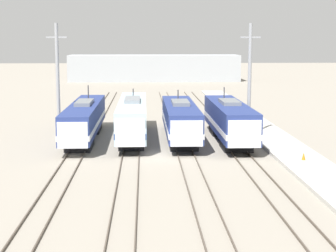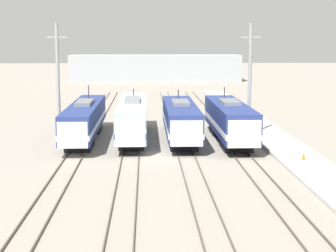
# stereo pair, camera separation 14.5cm
# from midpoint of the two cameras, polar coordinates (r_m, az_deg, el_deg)

# --- Properties ---
(ground_plane) EXTENTS (400.00, 400.00, 0.00)m
(ground_plane) POSITION_cam_midpoint_polar(r_m,az_deg,el_deg) (48.79, -1.07, -3.07)
(ground_plane) COLOR gray
(rail_pair_far_left) EXTENTS (1.51, 120.00, 0.15)m
(rail_pair_far_left) POSITION_cam_midpoint_polar(r_m,az_deg,el_deg) (49.15, -9.54, -3.02)
(rail_pair_far_left) COLOR #4C4238
(rail_pair_far_left) RESTS_ON ground_plane
(rail_pair_center_left) EXTENTS (1.51, 120.00, 0.15)m
(rail_pair_center_left) POSITION_cam_midpoint_polar(r_m,az_deg,el_deg) (48.78, -3.91, -3.00)
(rail_pair_center_left) COLOR #4C4238
(rail_pair_center_left) RESTS_ON ground_plane
(rail_pair_center_right) EXTENTS (1.51, 120.00, 0.15)m
(rail_pair_center_right) POSITION_cam_midpoint_polar(r_m,az_deg,el_deg) (48.89, 1.76, -2.96)
(rail_pair_center_right) COLOR #4C4238
(rail_pair_center_right) RESTS_ON ground_plane
(rail_pair_far_right) EXTENTS (1.51, 120.00, 0.15)m
(rail_pair_far_right) POSITION_cam_midpoint_polar(r_m,az_deg,el_deg) (49.47, 7.35, -2.89)
(rail_pair_far_right) COLOR #4C4238
(rail_pair_far_right) RESTS_ON ground_plane
(locomotive_far_left) EXTENTS (2.82, 19.56, 5.17)m
(locomotive_far_left) POSITION_cam_midpoint_polar(r_m,az_deg,el_deg) (56.71, -8.60, 0.58)
(locomotive_far_left) COLOR black
(locomotive_far_left) RESTS_ON ground_plane
(locomotive_center_left) EXTENTS (2.81, 20.12, 4.69)m
(locomotive_center_left) POSITION_cam_midpoint_polar(r_m,az_deg,el_deg) (57.15, -3.71, 0.82)
(locomotive_center_left) COLOR #232326
(locomotive_center_left) RESTS_ON ground_plane
(locomotive_center_right) EXTENTS (3.08, 17.38, 4.73)m
(locomotive_center_right) POSITION_cam_midpoint_polar(r_m,az_deg,el_deg) (55.98, 1.21, 0.58)
(locomotive_center_right) COLOR black
(locomotive_center_right) RESTS_ON ground_plane
(locomotive_far_right) EXTENTS (3.12, 17.36, 5.07)m
(locomotive_far_right) POSITION_cam_midpoint_polar(r_m,az_deg,el_deg) (55.53, 6.24, 0.53)
(locomotive_far_right) COLOR black
(locomotive_far_right) RESTS_ON ground_plane
(catenary_tower_left) EXTENTS (2.05, 0.36, 11.65)m
(catenary_tower_left) POSITION_cam_midpoint_polar(r_m,az_deg,el_deg) (57.39, -11.21, 4.57)
(catenary_tower_left) COLOR gray
(catenary_tower_left) RESTS_ON ground_plane
(catenary_tower_right) EXTENTS (2.05, 0.36, 11.65)m
(catenary_tower_right) POSITION_cam_midpoint_polar(r_m,az_deg,el_deg) (57.70, 8.21, 4.66)
(catenary_tower_right) COLOR gray
(catenary_tower_right) RESTS_ON ground_plane
(platform) EXTENTS (4.00, 120.00, 0.31)m
(platform) POSITION_cam_midpoint_polar(r_m,az_deg,el_deg) (50.43, 12.48, -2.71)
(platform) COLOR #B7B5AD
(platform) RESTS_ON ground_plane
(traffic_cone) EXTENTS (0.33, 0.33, 0.65)m
(traffic_cone) POSITION_cam_midpoint_polar(r_m,az_deg,el_deg) (46.95, 13.53, -2.99)
(traffic_cone) COLOR orange
(traffic_cone) RESTS_ON platform
(depot_building) EXTENTS (41.56, 9.54, 6.37)m
(depot_building) POSITION_cam_midpoint_polar(r_m,az_deg,el_deg) (139.25, -1.44, 5.92)
(depot_building) COLOR #9EA3A8
(depot_building) RESTS_ON ground_plane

